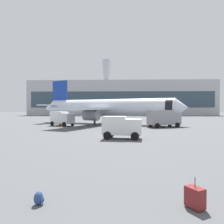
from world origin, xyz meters
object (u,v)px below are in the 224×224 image
at_px(airplane_at_gate, 107,108).
at_px(safety_cone_mid, 120,122).
at_px(cargo_van, 122,126).
at_px(safety_cone_far, 119,129).
at_px(service_truck, 62,118).
at_px(traveller_backpack, 39,198).
at_px(rolling_suitcase, 195,197).
at_px(safety_cone_outer, 62,125).
at_px(fuel_truck, 164,118).
at_px(safety_cone_near, 139,127).

height_order(airplane_at_gate, safety_cone_mid, airplane_at_gate).
relative_size(cargo_van, safety_cone_far, 6.75).
height_order(service_truck, traveller_backpack, service_truck).
distance_m(safety_cone_far, traveller_backpack, 24.92).
bearing_deg(safety_cone_mid, airplane_at_gate, -144.03).
xyz_separation_m(service_truck, safety_cone_mid, (11.73, 8.30, -1.29)).
xyz_separation_m(rolling_suitcase, traveller_backpack, (-5.57, 0.08, -0.16)).
bearing_deg(rolling_suitcase, safety_cone_outer, 112.43).
xyz_separation_m(airplane_at_gate, safety_cone_mid, (3.11, 2.25, -3.34)).
bearing_deg(fuel_truck, safety_cone_mid, 126.69).
height_order(airplane_at_gate, safety_cone_far, airplane_at_gate).
bearing_deg(traveller_backpack, safety_cone_outer, 103.92).
bearing_deg(fuel_truck, safety_cone_near, -144.17).
bearing_deg(safety_cone_outer, airplane_at_gate, 43.33).
xyz_separation_m(cargo_van, safety_cone_outer, (-11.43, 16.38, -1.13)).
height_order(safety_cone_near, rolling_suitcase, rolling_suitcase).
bearing_deg(cargo_van, service_truck, 123.29).
xyz_separation_m(fuel_truck, traveller_backpack, (-11.02, -32.77, -1.54)).
height_order(safety_cone_far, safety_cone_outer, safety_cone_far).
xyz_separation_m(airplane_at_gate, safety_cone_outer, (-8.19, -7.73, -3.33)).
relative_size(fuel_truck, rolling_suitcase, 5.87).
height_order(airplane_at_gate, traveller_backpack, airplane_at_gate).
height_order(cargo_van, safety_cone_mid, cargo_van).
xyz_separation_m(safety_cone_mid, safety_cone_far, (-0.14, -18.80, 0.02)).
bearing_deg(safety_cone_near, service_truck, 158.37).
bearing_deg(safety_cone_far, rolling_suitcase, -83.71).
relative_size(safety_cone_near, safety_cone_outer, 1.13).
bearing_deg(service_truck, rolling_suitcase, -67.94).
bearing_deg(service_truck, fuel_truck, -7.19).
height_order(service_truck, safety_cone_far, service_truck).
distance_m(airplane_at_gate, traveller_backpack, 41.45).
relative_size(service_truck, safety_cone_far, 7.64).
height_order(safety_cone_near, safety_cone_mid, safety_cone_near).
distance_m(airplane_at_gate, service_truck, 10.73).
xyz_separation_m(service_truck, safety_cone_far, (11.58, -10.50, -1.27)).
bearing_deg(fuel_truck, cargo_van, -116.92).
height_order(safety_cone_far, traveller_backpack, safety_cone_far).
bearing_deg(safety_cone_near, airplane_at_gate, 117.98).
bearing_deg(cargo_van, safety_cone_mid, 90.30).
height_order(safety_cone_near, traveller_backpack, safety_cone_near).
xyz_separation_m(fuel_truck, rolling_suitcase, (-5.45, -32.84, -1.38)).
xyz_separation_m(airplane_at_gate, safety_cone_near, (6.37, -11.99, -3.29)).
xyz_separation_m(airplane_at_gate, safety_cone_far, (2.96, -16.55, -3.32)).
bearing_deg(safety_cone_far, service_truck, 137.80).
bearing_deg(safety_cone_outer, safety_cone_mid, 41.46).
distance_m(fuel_truck, cargo_van, 17.47).
distance_m(fuel_truck, rolling_suitcase, 33.32).
xyz_separation_m(cargo_van, safety_cone_far, (-0.28, 7.56, -1.11)).
height_order(airplane_at_gate, cargo_van, airplane_at_gate).
xyz_separation_m(cargo_van, safety_cone_near, (3.13, 12.12, -1.08)).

